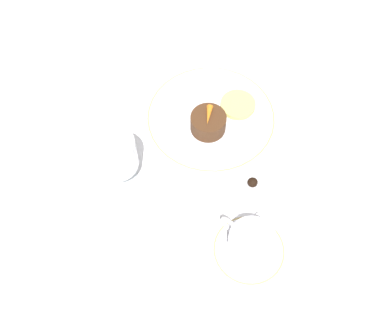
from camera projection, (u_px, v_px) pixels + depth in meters
ground_plane at (197, 143)px, 0.88m from camera, size 3.00×3.00×0.00m
dinner_plate at (211, 118)px, 0.90m from camera, size 0.27×0.27×0.01m
saucer at (249, 250)px, 0.77m from camera, size 0.13×0.13×0.01m
coffee_cup at (251, 243)px, 0.74m from camera, size 0.10×0.08×0.05m
spoon at (233, 234)px, 0.78m from camera, size 0.03×0.10×0.00m
wine_glass at (115, 156)px, 0.79m from camera, size 0.08×0.08×0.11m
fork at (137, 79)px, 0.95m from camera, size 0.02×0.18×0.01m
dessert_cake at (207, 122)px, 0.86m from camera, size 0.07×0.07×0.04m
carrot_garnish at (208, 115)px, 0.84m from camera, size 0.03×0.04×0.01m
pineapple_slice at (238, 105)px, 0.90m from camera, size 0.07×0.07×0.01m
chocolate_truffle at (252, 183)px, 0.83m from camera, size 0.02×0.02×0.02m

